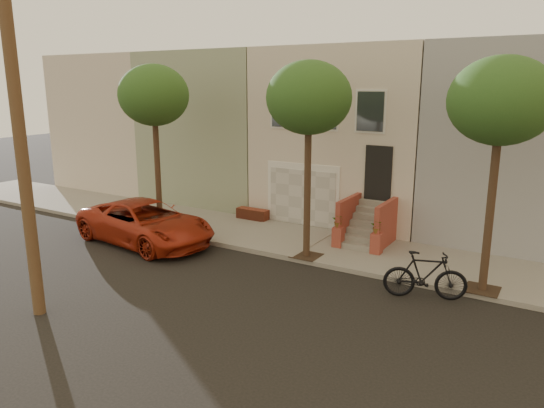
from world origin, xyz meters
The scene contains 8 objects.
ground centered at (0.00, 0.00, 0.00)m, with size 90.00×90.00×0.00m, color black.
sidewalk centered at (0.00, 5.35, 0.07)m, with size 40.00×3.70×0.15m, color gray.
house_row centered at (0.00, 11.19, 3.64)m, with size 33.10×11.70×7.00m.
tree_left centered at (-5.50, 3.90, 5.26)m, with size 2.70×2.57×6.30m.
tree_mid centered at (1.00, 3.90, 5.26)m, with size 2.70×2.57×6.30m.
tree_right centered at (6.50, 3.90, 5.26)m, with size 2.70×2.57×6.30m.
pickup_truck centered at (-4.90, 2.50, 0.78)m, with size 2.58×5.60×1.56m, color #A42813.
motorcycle centered at (5.18, 2.82, 0.67)m, with size 0.63×2.22×1.34m, color black.
Camera 1 is at (8.33, -10.42, 5.74)m, focal length 33.62 mm.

